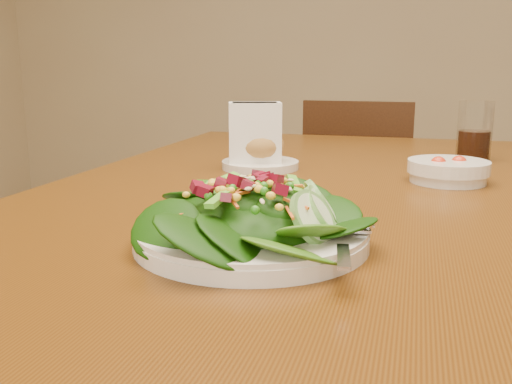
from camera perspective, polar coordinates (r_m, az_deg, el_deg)
dining_table at (r=0.99m, az=6.11°, el=-5.11°), size 0.90×1.40×0.75m
chair_far at (r=2.11m, az=10.14°, el=-1.54°), size 0.39×0.39×0.83m
salad_plate at (r=0.64m, az=0.31°, el=-2.92°), size 0.27×0.26×0.08m
bread_plate at (r=1.11m, az=0.44°, el=3.94°), size 0.15×0.15×0.08m
tomato_bowl at (r=1.04m, az=18.66°, el=2.03°), size 0.14×0.14×0.05m
drinking_glass at (r=1.30m, az=21.00°, el=5.34°), size 0.07×0.07×0.12m
napkin_holder at (r=1.10m, az=-0.11°, el=5.79°), size 0.11×0.08×0.13m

